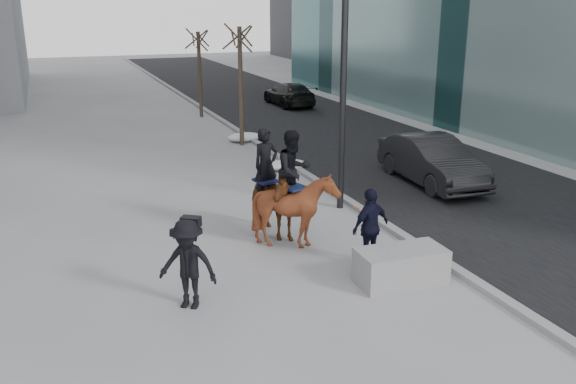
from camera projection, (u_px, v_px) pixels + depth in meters
name	position (u px, v px, depth m)	size (l,w,h in m)	color
ground	(309.00, 274.00, 13.02)	(120.00, 120.00, 0.00)	gray
road	(370.00, 148.00, 24.35)	(8.00, 90.00, 0.01)	black
curb	(277.00, 155.00, 22.94)	(0.25, 90.00, 0.12)	gray
planter	(401.00, 266.00, 12.55)	(1.82, 0.91, 0.73)	gray
car_near	(432.00, 160.00, 19.38)	(1.61, 4.61, 1.52)	black
car_far	(289.00, 94.00, 34.31)	(1.80, 4.43, 1.28)	black
tree_near	(241.00, 81.00, 24.15)	(1.20, 1.20, 5.21)	#33251E
tree_far	(200.00, 70.00, 30.37)	(1.20, 1.20, 4.68)	#33251E
mounted_left	(268.00, 197.00, 14.95)	(1.40, 2.23, 2.68)	#48240E
mounted_right	(295.00, 201.00, 14.25)	(1.88, 2.00, 2.78)	#532410
feeder	(370.00, 227.00, 13.29)	(1.11, 1.00, 1.75)	black
camera_crew	(188.00, 264.00, 11.38)	(1.30, 1.18, 1.75)	black
lamppost	(342.00, 25.00, 15.95)	(0.25, 2.04, 9.09)	black
snow_piles	(263.00, 149.00, 23.41)	(1.43, 5.81, 0.36)	silver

